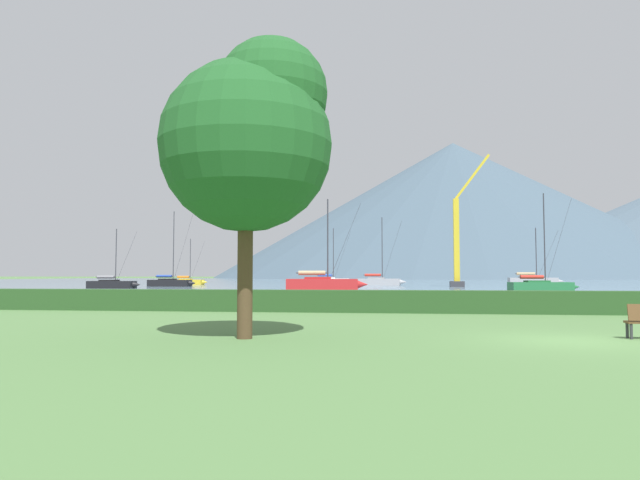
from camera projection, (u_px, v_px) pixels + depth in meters
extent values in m
plane|color=#517A42|center=(571.00, 341.00, 15.27)|extent=(1000.00, 1000.00, 0.00)
cube|color=slate|center=(418.00, 281.00, 150.73)|extent=(320.00, 246.00, 0.00)
cube|color=#284C23|center=(500.00, 302.00, 26.18)|extent=(80.00, 1.20, 1.02)
cube|color=black|center=(112.00, 285.00, 74.88)|extent=(5.96, 2.10, 0.93)
cone|color=black|center=(137.00, 285.00, 74.45)|extent=(1.03, 0.80, 0.79)
cube|color=black|center=(109.00, 282.00, 74.94)|extent=(2.22, 1.45, 0.59)
cylinder|color=#333338|center=(116.00, 256.00, 75.03)|extent=(0.12, 0.12, 7.16)
cylinder|color=#333338|center=(106.00, 277.00, 75.04)|extent=(2.67, 0.13, 0.10)
cylinder|color=gray|center=(106.00, 277.00, 75.04)|extent=(2.28, 0.40, 0.37)
cylinder|color=#333338|center=(126.00, 258.00, 74.84)|extent=(2.82, 0.05, 6.81)
cube|color=#9E9EA3|center=(533.00, 281.00, 99.47)|extent=(7.90, 2.79, 1.24)
cone|color=#9E9EA3|center=(560.00, 281.00, 98.80)|extent=(1.36, 1.07, 1.05)
cube|color=gray|center=(530.00, 279.00, 99.56)|extent=(2.94, 1.92, 0.79)
cylinder|color=#333338|center=(536.00, 254.00, 99.65)|extent=(0.16, 0.16, 9.14)
cylinder|color=#333338|center=(526.00, 274.00, 99.71)|extent=(3.54, 0.18, 0.13)
cylinder|color=tan|center=(526.00, 274.00, 99.71)|extent=(3.02, 0.53, 0.49)
cylinder|color=#333338|center=(547.00, 256.00, 99.36)|extent=(3.74, 0.08, 8.70)
cube|color=white|center=(330.00, 281.00, 105.65)|extent=(6.97, 3.03, 1.06)
cone|color=white|center=(351.00, 281.00, 105.53)|extent=(1.25, 1.02, 0.90)
cube|color=silver|center=(328.00, 279.00, 105.68)|extent=(2.67, 1.88, 0.68)
cylinder|color=#333338|center=(333.00, 255.00, 105.92)|extent=(0.14, 0.14, 9.64)
cylinder|color=#333338|center=(325.00, 275.00, 105.74)|extent=(3.04, 0.44, 0.12)
cylinder|color=#2847A3|center=(325.00, 275.00, 105.74)|extent=(2.61, 0.70, 0.42)
cylinder|color=#333338|center=(342.00, 256.00, 105.86)|extent=(3.20, 0.37, 9.17)
cube|color=#236B38|center=(540.00, 287.00, 59.95)|extent=(6.43, 2.94, 0.97)
cone|color=#236B38|center=(575.00, 287.00, 59.94)|extent=(1.16, 0.96, 0.83)
cube|color=#206032|center=(537.00, 283.00, 59.97)|extent=(2.48, 1.78, 0.62)
cylinder|color=#333338|center=(544.00, 240.00, 60.24)|extent=(0.12, 0.12, 9.68)
cylinder|color=#333338|center=(532.00, 277.00, 60.02)|extent=(2.78, 0.48, 0.11)
cylinder|color=red|center=(532.00, 277.00, 60.02)|extent=(2.40, 0.70, 0.39)
cylinder|color=#333338|center=(559.00, 242.00, 60.22)|extent=(2.92, 0.42, 9.21)
cube|color=gold|center=(187.00, 282.00, 102.51)|extent=(5.66, 2.02, 0.88)
cone|color=gold|center=(205.00, 282.00, 102.01)|extent=(0.98, 0.77, 0.75)
cube|color=gold|center=(186.00, 280.00, 102.57)|extent=(2.11, 1.39, 0.56)
cylinder|color=#333338|center=(190.00, 260.00, 102.66)|extent=(0.11, 0.11, 7.61)
cylinder|color=#333338|center=(183.00, 277.00, 102.68)|extent=(2.53, 0.14, 0.10)
cylinder|color=orange|center=(183.00, 277.00, 102.68)|extent=(2.16, 0.39, 0.35)
cylinder|color=#333338|center=(197.00, 261.00, 102.45)|extent=(2.68, 0.07, 7.24)
cube|color=red|center=(322.00, 284.00, 66.19)|extent=(8.34, 3.85, 1.26)
cone|color=red|center=(362.00, 284.00, 66.20)|extent=(1.51, 1.26, 1.07)
cube|color=#A52020|center=(318.00, 280.00, 66.21)|extent=(3.22, 2.33, 0.80)
cylinder|color=#333338|center=(328.00, 241.00, 66.48)|extent=(0.16, 0.16, 9.73)
cylinder|color=#333338|center=(312.00, 273.00, 66.26)|extent=(3.60, 0.64, 0.14)
cylinder|color=tan|center=(312.00, 273.00, 66.26)|extent=(3.11, 0.93, 0.51)
cylinder|color=#333338|center=(344.00, 243.00, 66.47)|extent=(3.79, 0.57, 9.26)
cube|color=black|center=(170.00, 283.00, 86.93)|extent=(6.32, 2.33, 0.98)
cone|color=black|center=(192.00, 283.00, 86.34)|extent=(1.10, 0.87, 0.84)
cube|color=black|center=(167.00, 281.00, 87.01)|extent=(2.37, 1.57, 0.63)
cylinder|color=#333338|center=(174.00, 247.00, 87.16)|extent=(0.13, 0.13, 10.71)
cylinder|color=#333338|center=(164.00, 276.00, 87.13)|extent=(2.82, 0.19, 0.11)
cylinder|color=#2847A3|center=(164.00, 276.00, 87.13)|extent=(2.41, 0.46, 0.39)
cylinder|color=#333338|center=(183.00, 249.00, 86.90)|extent=(2.98, 0.11, 10.18)
cube|color=#9E9EA3|center=(379.00, 282.00, 95.72)|extent=(7.14, 2.96, 1.10)
cone|color=#9E9EA3|center=(403.00, 282.00, 94.85)|extent=(1.27, 1.03, 0.93)
cube|color=gray|center=(376.00, 280.00, 95.83)|extent=(2.72, 1.88, 0.70)
cylinder|color=#333338|center=(382.00, 249.00, 95.91)|extent=(0.14, 0.14, 10.63)
cylinder|color=#333338|center=(373.00, 275.00, 96.00)|extent=(3.14, 0.38, 0.12)
cylinder|color=red|center=(373.00, 275.00, 96.00)|extent=(2.69, 0.66, 0.44)
cylinder|color=#333338|center=(392.00, 251.00, 95.53)|extent=(3.31, 0.30, 10.11)
cylinder|color=#333338|center=(627.00, 330.00, 16.01)|extent=(0.08, 0.08, 0.45)
cylinder|color=#333338|center=(631.00, 331.00, 15.69)|extent=(0.08, 0.08, 0.45)
cylinder|color=#4C3823|center=(245.00, 272.00, 15.95)|extent=(0.42, 0.42, 3.63)
sphere|color=#1E5424|center=(246.00, 146.00, 16.16)|extent=(4.80, 4.80, 4.80)
sphere|color=#1E5424|center=(272.00, 94.00, 16.14)|extent=(3.12, 3.12, 3.12)
cube|color=#333338|center=(457.00, 284.00, 84.61)|extent=(2.00, 2.00, 0.80)
cube|color=gold|center=(456.00, 240.00, 85.00)|extent=(0.80, 0.80, 12.09)
cube|color=gold|center=(472.00, 177.00, 85.22)|extent=(5.12, 0.36, 6.62)
cone|color=#425666|center=(454.00, 210.00, 340.47)|extent=(277.46, 277.46, 79.33)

